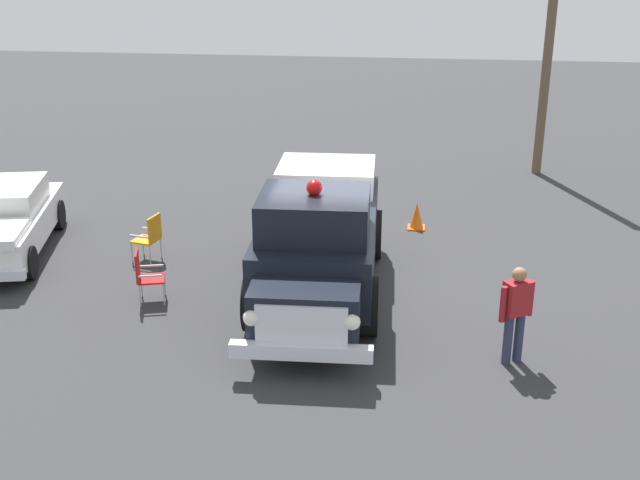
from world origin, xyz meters
name	(u,v)px	position (x,y,z in m)	size (l,w,h in m)	color
ground_plane	(343,290)	(0.00, 0.00, 0.00)	(60.00, 60.00, 0.00)	#333335
vintage_fire_truck	(319,236)	(-0.44, -0.27, 1.20)	(2.48, 6.02, 2.59)	black
classic_hot_rod	(1,221)	(-7.45, 0.96, 0.75)	(2.77, 4.66, 1.46)	black
lawn_chair_by_car	(150,235)	(-4.18, 0.97, 0.59)	(0.60, 0.60, 1.02)	#B7BABF
lawn_chair_spare	(144,273)	(-3.65, -0.97, 0.59)	(0.61, 0.61, 1.02)	#B7BABF
spectator_standing	(516,309)	(2.99, -2.46, 0.96)	(0.60, 0.44, 1.68)	#2D334C
utility_pole	(549,39)	(4.77, 8.67, 3.79)	(0.86, 1.58, 7.29)	brown
traffic_cone	(417,216)	(1.38, 3.63, 0.31)	(0.40, 0.40, 0.64)	orange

